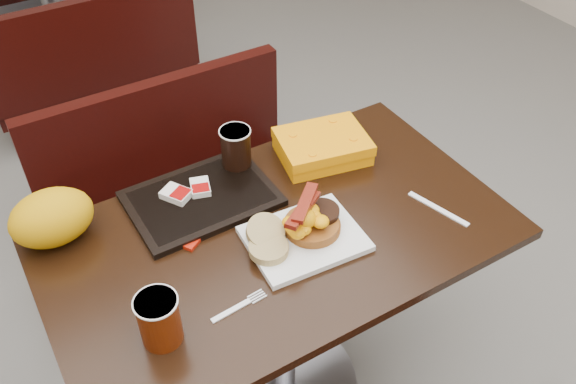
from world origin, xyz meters
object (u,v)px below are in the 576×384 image
pancake_stack (312,224)px  clamshell (323,146)px  coffee_cup_near (159,320)px  hashbrown_sleeve_left (176,194)px  table_near (279,320)px  knife (438,209)px  fork (231,311)px  coffee_cup_far (236,147)px  tray (201,198)px  bench_far_s (88,54)px  bench_near_n (185,191)px  platter (304,239)px  hashbrown_sleeve_right (200,187)px  paper_bag (52,218)px

pancake_stack → clamshell: clamshell is taller
coffee_cup_near → hashbrown_sleeve_left: size_ratio=1.67×
coffee_cup_near → hashbrown_sleeve_left: coffee_cup_near is taller
table_near → hashbrown_sleeve_left: 0.50m
hashbrown_sleeve_left → pancake_stack: bearing=-80.6°
knife → hashbrown_sleeve_left: hashbrown_sleeve_left is taller
fork → coffee_cup_far: (0.25, 0.45, 0.07)m
fork → tray: (0.10, 0.38, 0.01)m
table_near → bench_far_s: size_ratio=1.20×
tray → bench_near_n: bearing=75.7°
hashbrown_sleeve_left → clamshell: size_ratio=0.30×
platter → pancake_stack: bearing=26.5°
platter → pancake_stack: size_ratio=1.96×
pancake_stack → bench_near_n: bearing=95.7°
tray → pancake_stack: bearing=-53.9°
clamshell → knife: bearing=-56.9°
pancake_stack → fork: 0.32m
bench_far_s → coffee_cup_far: (0.03, -1.61, 0.47)m
fork → hashbrown_sleeve_right: bearing=69.9°
hashbrown_sleeve_left → hashbrown_sleeve_right: 0.07m
knife → table_near: bearing=-125.3°
hashbrown_sleeve_left → coffee_cup_far: coffee_cup_far is taller
paper_bag → platter: bearing=-31.9°
bench_far_s → knife: 2.13m
bench_near_n → bench_far_s: (0.00, 1.20, 0.00)m
platter → hashbrown_sleeve_right: hashbrown_sleeve_right is taller
bench_far_s → knife: bearing=-78.5°
bench_near_n → paper_bag: paper_bag is taller
hashbrown_sleeve_right → clamshell: (0.38, -0.03, 0.01)m
table_near → hashbrown_sleeve_left: bearing=126.2°
bench_near_n → fork: bearing=-104.3°
coffee_cup_near → hashbrown_sleeve_left: (0.20, 0.39, -0.03)m
platter → fork: 0.28m
hashbrown_sleeve_right → paper_bag: paper_bag is taller
tray → coffee_cup_far: bearing=26.3°
bench_near_n → fork: (-0.22, -0.86, 0.39)m
coffee_cup_far → fork: bearing=-119.0°
bench_far_s → tray: bearing=-94.0°
coffee_cup_far → paper_bag: bearing=-178.5°
pancake_stack → fork: (-0.29, -0.12, -0.03)m
clamshell → pancake_stack: bearing=-116.4°
bench_near_n → platter: (0.04, -0.76, 0.40)m
tray → table_near: bearing=-61.1°
tray → platter: bearing=-60.0°
hashbrown_sleeve_right → bench_near_n: bearing=94.2°
fork → paper_bag: bearing=117.4°
coffee_cup_near → hashbrown_sleeve_right: (0.27, 0.39, -0.04)m
bench_near_n → coffee_cup_near: (-0.38, -0.85, 0.45)m
platter → coffee_cup_far: bearing=96.0°
bench_far_s → coffee_cup_far: size_ratio=8.59×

